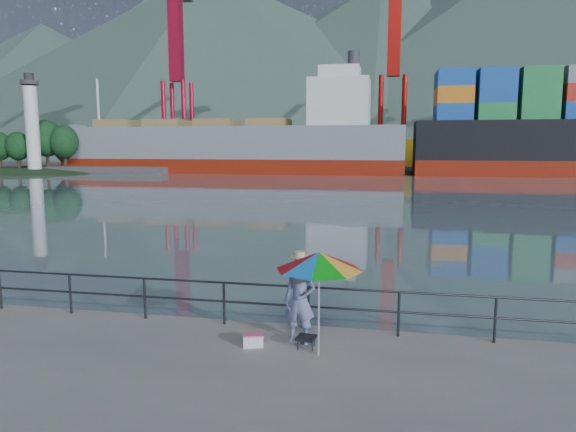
# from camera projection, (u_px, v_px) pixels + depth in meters

# --- Properties ---
(harbor_water) EXTENTS (500.00, 280.00, 0.00)m
(harbor_water) POSITION_uv_depth(u_px,v_px,m) (371.00, 161.00, 136.94)
(harbor_water) COLOR slate
(harbor_water) RESTS_ON ground
(far_dock) EXTENTS (200.00, 40.00, 0.40)m
(far_dock) POSITION_uv_depth(u_px,v_px,m) (417.00, 167.00, 99.07)
(far_dock) COLOR #514F4C
(far_dock) RESTS_ON ground
(guardrail) EXTENTS (22.00, 0.06, 1.03)m
(guardrail) POSITION_uv_depth(u_px,v_px,m) (184.00, 300.00, 12.18)
(guardrail) COLOR #2D3033
(guardrail) RESTS_ON ground
(mountains) EXTENTS (600.00, 332.80, 80.00)m
(mountains) POSITION_uv_depth(u_px,v_px,m) (481.00, 64.00, 200.19)
(mountains) COLOR #385147
(mountains) RESTS_ON ground
(lighthouse_islet) EXTENTS (48.00, 26.40, 19.20)m
(lighthouse_islet) POSITION_uv_depth(u_px,v_px,m) (6.00, 170.00, 81.32)
(lighthouse_islet) COLOR #263F1E
(lighthouse_islet) RESTS_ON ground
(port_cranes) EXTENTS (116.00, 28.00, 38.40)m
(port_cranes) POSITION_uv_depth(u_px,v_px,m) (555.00, 72.00, 84.11)
(port_cranes) COLOR red
(port_cranes) RESTS_ON ground
(container_stacks) EXTENTS (58.00, 8.40, 7.80)m
(container_stacks) POSITION_uv_depth(u_px,v_px,m) (562.00, 151.00, 94.42)
(container_stacks) COLOR yellow
(container_stacks) RESTS_ON ground
(fisherman) EXTENTS (0.71, 0.50, 1.83)m
(fisherman) POSITION_uv_depth(u_px,v_px,m) (300.00, 301.00, 10.83)
(fisherman) COLOR navy
(fisherman) RESTS_ON ground
(beach_umbrella) EXTENTS (1.78, 1.78, 2.11)m
(beach_umbrella) POSITION_uv_depth(u_px,v_px,m) (319.00, 261.00, 10.01)
(beach_umbrella) COLOR white
(beach_umbrella) RESTS_ON ground
(folding_stool) EXTENTS (0.44, 0.44, 0.25)m
(folding_stool) POSITION_uv_depth(u_px,v_px,m) (306.00, 342.00, 10.62)
(folding_stool) COLOR black
(folding_stool) RESTS_ON ground
(cooler_bag) EXTENTS (0.48, 0.39, 0.24)m
(cooler_bag) POSITION_uv_depth(u_px,v_px,m) (253.00, 340.00, 10.73)
(cooler_bag) COLOR silver
(cooler_bag) RESTS_ON ground
(fishing_rod) EXTENTS (0.27, 1.81, 1.29)m
(fishing_rod) POSITION_uv_depth(u_px,v_px,m) (301.00, 322.00, 12.19)
(fishing_rod) COLOR black
(fishing_rod) RESTS_ON ground
(bulk_carrier) EXTENTS (54.43, 9.42, 14.50)m
(bulk_carrier) POSITION_uv_depth(u_px,v_px,m) (242.00, 145.00, 81.58)
(bulk_carrier) COLOR maroon
(bulk_carrier) RESTS_ON ground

